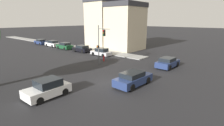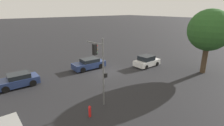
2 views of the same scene
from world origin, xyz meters
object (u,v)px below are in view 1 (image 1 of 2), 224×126
Objects in this scene: crossing_car_2 at (168,63)px; parked_car_1 at (82,49)px; parked_car_4 at (41,42)px; parked_car_2 at (65,46)px; parked_car_3 at (53,44)px; fire_hydrant at (104,58)px; parked_car_0 at (101,52)px; traffic_signal at (101,40)px; crossing_car_1 at (133,79)px; crossing_car_0 at (47,89)px.

crossing_car_2 is 18.59m from parked_car_1.
parked_car_4 is (0.07, 35.95, -0.03)m from crossing_car_2.
crossing_car_2 is at bearing -177.91° from parked_car_2.
parked_car_3 is 20.78m from fire_hydrant.
parked_car_3 reaches higher than parked_car_2.
parked_car_0 is at bearing 178.90° from parked_car_1.
parked_car_1 is at bearing -176.36° from parked_car_2.
parked_car_1 is 4.53× the size of fire_hydrant.
crossing_car_1 is at bearing 57.59° from traffic_signal.
traffic_signal is at bearing -146.61° from fire_hydrant.
traffic_signal is at bearing 168.21° from parked_car_3.
traffic_signal is 11.92m from parked_car_1.
parked_car_3 is 4.84× the size of fire_hydrant.
crossing_car_0 reaches higher than parked_car_2.
traffic_signal reaches higher than crossing_car_2.
parked_car_0 is 0.92× the size of parked_car_4.
crossing_car_0 is 0.87× the size of parked_car_3.
fire_hydrant is at bearing 108.91° from crossing_car_2.
parked_car_3 is (15.98, 26.03, 0.00)m from crossing_car_0.
crossing_car_0 is 16.40m from crossing_car_2.
parked_car_2 is at bearing -113.36° from traffic_signal.
crossing_car_0 is at bearing 155.50° from parked_car_4.
crossing_car_2 is (8.86, 0.23, -0.01)m from crossing_car_1.
parked_car_1 is (0.20, 5.78, -0.00)m from parked_car_0.
parked_car_2 reaches higher than crossing_car_1.
parked_car_0 is (15.78, 8.91, -0.05)m from crossing_car_0.
parked_car_4 is at bearing 78.23° from crossing_car_1.
crossing_car_1 is (-3.98, -8.41, -3.04)m from traffic_signal.
parked_car_1 is 0.94× the size of parked_car_3.
crossing_car_0 is 18.12m from parked_car_0.
crossing_car_1 is at bearing 148.59° from crossing_car_0.
traffic_signal is 1.28× the size of crossing_car_1.
parked_car_0 is 17.12m from parked_car_3.
crossing_car_2 is at bearing 3.59° from crossing_car_1.
crossing_car_1 reaches higher than parked_car_4.
parked_car_2 is (-0.19, 5.80, 0.05)m from parked_car_1.
crossing_car_2 reaches higher than parked_car_4.
crossing_car_2 is 29.93m from parked_car_3.
parked_car_1 is at bearing -122.41° from traffic_signal.
crossing_car_2 is at bearing 165.17° from crossing_car_0.
parked_car_1 is (8.91, 18.82, -0.04)m from crossing_car_1.
crossing_car_1 is at bearing 155.50° from parked_car_1.
traffic_signal is at bearing 171.93° from parked_car_4.
parked_car_2 is at bearing 91.30° from crossing_car_2.
crossing_car_2 is 35.95m from parked_car_4.
parked_car_2 reaches higher than parked_car_1.
parked_car_4 is (0.02, 17.37, -0.00)m from parked_car_1.
fire_hydrant is at bearing 172.43° from parked_car_3.
fire_hydrant is (1.84, 1.21, -3.24)m from traffic_signal.
crossing_car_0 is 8.19m from crossing_car_1.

